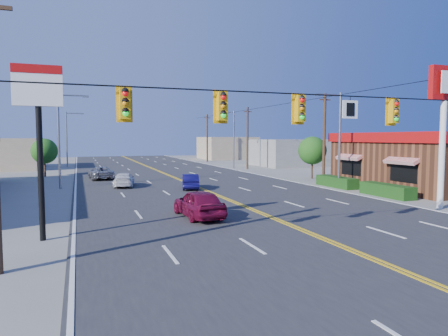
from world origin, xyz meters
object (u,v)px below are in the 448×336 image
object	(u,v)px
car_silver	(101,173)
car_magenta	(199,204)
car_white	(124,180)
kfc_pylon	(444,108)
signal_span	(323,123)
pizza_hut_sign	(39,115)
kfc	(440,160)
car_blue	(190,182)

from	to	relation	value
car_silver	car_magenta	bearing A→B (deg)	95.73
car_white	kfc_pylon	bearing A→B (deg)	144.17
car_silver	signal_span	bearing A→B (deg)	100.41
pizza_hut_sign	car_silver	world-z (taller)	pizza_hut_sign
car_white	kfc	bearing A→B (deg)	170.10
kfc_pylon	car_silver	size ratio (longest dim) A/B	1.82
car_magenta	car_blue	world-z (taller)	car_magenta
kfc	pizza_hut_sign	distance (m)	32.04
car_magenta	car_silver	world-z (taller)	car_magenta
kfc	kfc_pylon	distance (m)	12.52
pizza_hut_sign	car_blue	size ratio (longest dim) A/B	1.84
kfc	car_white	world-z (taller)	kfc
car_magenta	car_white	world-z (taller)	car_magenta
pizza_hut_sign	kfc_pylon	bearing A→B (deg)	0.00
car_silver	car_blue	bearing A→B (deg)	117.73
car_white	car_silver	world-z (taller)	car_silver
car_white	pizza_hut_sign	bearing A→B (deg)	83.14
kfc	car_blue	bearing A→B (deg)	164.32
car_blue	car_white	bearing A→B (deg)	-21.03
kfc	pizza_hut_sign	size ratio (longest dim) A/B	2.38
car_blue	car_white	world-z (taller)	car_blue
signal_span	kfc_pylon	distance (m)	11.87
signal_span	car_silver	xyz separation A→B (m)	(-7.26, 28.41, -4.24)
kfc_pylon	car_silver	xyz separation A→B (m)	(-18.38, 24.41, -5.39)
car_white	car_blue	bearing A→B (deg)	155.50
signal_span	car_white	xyz separation A→B (m)	(-5.72, 21.23, -4.29)
kfc	car_silver	size ratio (longest dim) A/B	3.49
car_white	car_silver	distance (m)	7.35
car_blue	car_silver	distance (m)	12.44
pizza_hut_sign	car_silver	distance (m)	25.09
signal_span	car_silver	size ratio (longest dim) A/B	5.21
kfc	car_white	bearing A→B (deg)	160.28
pizza_hut_sign	car_white	bearing A→B (deg)	73.31
kfc	car_silver	xyz separation A→B (m)	(-27.28, 16.41, -1.73)
kfc	car_silver	bearing A→B (deg)	148.97
kfc	pizza_hut_sign	bearing A→B (deg)	-165.48
signal_span	car_silver	bearing A→B (deg)	104.34
car_magenta	car_blue	distance (m)	11.99
kfc_pylon	car_silver	world-z (taller)	kfc_pylon
pizza_hut_sign	car_blue	distance (m)	17.75
signal_span	kfc	distance (m)	23.47
pizza_hut_sign	car_silver	size ratio (longest dim) A/B	1.47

